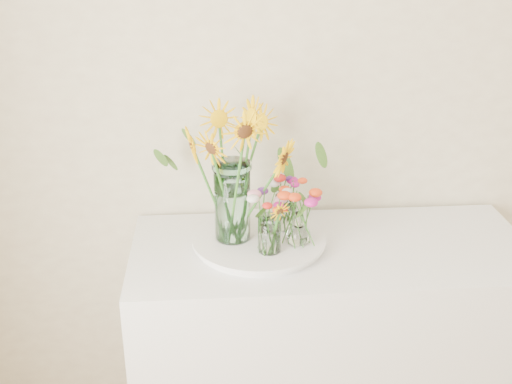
% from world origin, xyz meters
% --- Properties ---
extents(counter, '(1.40, 0.60, 0.90)m').
position_xyz_m(counter, '(-0.49, 1.93, 0.45)').
color(counter, white).
rests_on(counter, ground_plane).
extents(tray, '(0.44, 0.44, 0.02)m').
position_xyz_m(tray, '(-0.74, 1.96, 0.91)').
color(tray, white).
rests_on(tray, counter).
extents(mason_jar, '(0.15, 0.15, 0.29)m').
position_xyz_m(mason_jar, '(-0.83, 1.97, 1.07)').
color(mason_jar, '#B3EBDA').
rests_on(mason_jar, tray).
extents(sunflower_bouquet, '(0.78, 0.78, 0.54)m').
position_xyz_m(sunflower_bouquet, '(-0.83, 1.97, 1.20)').
color(sunflower_bouquet, '#FFC005').
rests_on(sunflower_bouquet, tray).
extents(small_vase_a, '(0.10, 0.10, 0.13)m').
position_xyz_m(small_vase_a, '(-0.71, 1.86, 0.99)').
color(small_vase_a, white).
rests_on(small_vase_a, tray).
extents(wildflower_posy_a, '(0.18, 0.18, 0.22)m').
position_xyz_m(wildflower_posy_a, '(-0.71, 1.86, 1.04)').
color(wildflower_posy_a, '#EA4014').
rests_on(wildflower_posy_a, tray).
extents(small_vase_b, '(0.10, 0.10, 0.12)m').
position_xyz_m(small_vase_b, '(-0.61, 1.91, 0.98)').
color(small_vase_b, white).
rests_on(small_vase_b, tray).
extents(wildflower_posy_b, '(0.23, 0.23, 0.21)m').
position_xyz_m(wildflower_posy_b, '(-0.61, 1.91, 1.03)').
color(wildflower_posy_b, '#EA4014').
rests_on(wildflower_posy_b, tray).
extents(small_vase_c, '(0.10, 0.10, 0.13)m').
position_xyz_m(small_vase_c, '(-0.64, 2.03, 0.99)').
color(small_vase_c, white).
rests_on(small_vase_c, tray).
extents(wildflower_posy_c, '(0.18, 0.18, 0.22)m').
position_xyz_m(wildflower_posy_c, '(-0.64, 2.03, 1.04)').
color(wildflower_posy_c, '#EA4014').
rests_on(wildflower_posy_c, tray).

